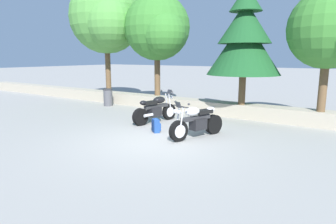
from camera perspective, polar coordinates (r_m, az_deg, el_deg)
ground_plane at (r=8.72m, az=-2.67°, el=-5.64°), size 120.00×120.00×0.00m
stone_wall at (r=12.74m, az=10.28°, el=0.69°), size 36.00×0.80×0.55m
motorcycle_black_near_left at (r=11.09m, az=-2.35°, el=0.48°), size 0.75×2.05×1.18m
motorcycle_white_centre at (r=9.03m, az=5.47°, el=-1.93°), size 0.95×2.00×1.18m
rider_backpack at (r=9.67m, az=-2.31°, el=-2.52°), size 0.35×0.35×0.47m
leafy_tree_far_left at (r=16.14m, az=-11.68°, el=17.31°), size 3.94×3.75×5.78m
leafy_tree_mid_left at (r=14.40m, az=-1.87°, el=15.75°), size 3.27×3.11×4.80m
pine_tree_mid_right at (r=12.07m, az=14.53°, el=13.67°), size 2.84×2.84×4.53m
leafy_tree_far_right at (r=11.41m, az=29.15°, el=13.58°), size 2.80×2.67×4.14m
trash_bin at (r=15.11m, az=-11.50°, el=2.81°), size 0.46×0.46×0.86m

